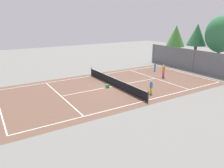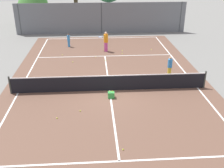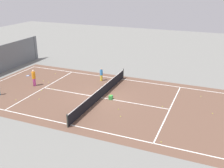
{
  "view_description": "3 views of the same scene",
  "coord_description": "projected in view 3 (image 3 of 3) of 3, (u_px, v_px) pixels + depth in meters",
  "views": [
    {
      "loc": [
        19.83,
        -12.66,
        7.49
      ],
      "look_at": [
        1.46,
        -1.21,
        0.84
      ],
      "focal_mm": 33.94,
      "sensor_mm": 36.0,
      "label": 1
    },
    {
      "loc": [
        -0.87,
        -14.82,
        7.34
      ],
      "look_at": [
        0.09,
        -0.8,
        0.8
      ],
      "focal_mm": 43.4,
      "sensor_mm": 36.0,
      "label": 2
    },
    {
      "loc": [
        -20.54,
        -9.66,
        10.07
      ],
      "look_at": [
        1.17,
        -0.62,
        1.04
      ],
      "focal_mm": 42.59,
      "sensor_mm": 36.0,
      "label": 3
    }
  ],
  "objects": [
    {
      "name": "tennis_ball_6",
      "position": [
        16.0,
        100.0,
        24.19
      ],
      "size": [
        0.07,
        0.07,
        0.07
      ],
      "primitive_type": "sphere",
      "color": "#CCE533",
      "rests_on": "ground_plane"
    },
    {
      "name": "tennis_ball_11",
      "position": [
        39.0,
        99.0,
        24.4
      ],
      "size": [
        0.07,
        0.07,
        0.07
      ],
      "primitive_type": "sphere",
      "color": "#CCE533",
      "rests_on": "ground_plane"
    },
    {
      "name": "tennis_ball_12",
      "position": [
        49.0,
        82.0,
        28.53
      ],
      "size": [
        0.07,
        0.07,
        0.07
      ],
      "primitive_type": "sphere",
      "color": "#CCE533",
      "rests_on": "ground_plane"
    },
    {
      "name": "ground_plane",
      "position": [
        101.0,
        98.0,
        24.77
      ],
      "size": [
        80.0,
        80.0,
        0.0
      ],
      "primitive_type": "plane",
      "color": "slate"
    },
    {
      "name": "tennis_ball_7",
      "position": [
        118.0,
        109.0,
        22.44
      ],
      "size": [
        0.07,
        0.07,
        0.07
      ],
      "primitive_type": "sphere",
      "color": "#CCE533",
      "rests_on": "ground_plane"
    },
    {
      "name": "tennis_ball_5",
      "position": [
        70.0,
        122.0,
        20.46
      ],
      "size": [
        0.07,
        0.07,
        0.07
      ],
      "primitive_type": "sphere",
      "color": "#CCE533",
      "rests_on": "ground_plane"
    },
    {
      "name": "tennis_ball_4",
      "position": [
        43.0,
        81.0,
        28.88
      ],
      "size": [
        0.07,
        0.07,
        0.07
      ],
      "primitive_type": "sphere",
      "color": "#CCE533",
      "rests_on": "ground_plane"
    },
    {
      "name": "tennis_ball_9",
      "position": [
        55.0,
        74.0,
        31.2
      ],
      "size": [
        0.07,
        0.07,
        0.07
      ],
      "primitive_type": "sphere",
      "color": "#CCE533",
      "rests_on": "ground_plane"
    },
    {
      "name": "tennis_ball_3",
      "position": [
        42.0,
        91.0,
        26.31
      ],
      "size": [
        0.07,
        0.07,
        0.07
      ],
      "primitive_type": "sphere",
      "color": "#CCE533",
      "rests_on": "ground_plane"
    },
    {
      "name": "tennis_ball_0",
      "position": [
        161.0,
        142.0,
        17.84
      ],
      "size": [
        0.07,
        0.07,
        0.07
      ],
      "primitive_type": "sphere",
      "color": "#CCE533",
      "rests_on": "ground_plane"
    },
    {
      "name": "court_surface",
      "position": [
        101.0,
        98.0,
        24.77
      ],
      "size": [
        13.0,
        25.0,
        0.01
      ],
      "color": "brown",
      "rests_on": "ground_plane"
    },
    {
      "name": "tennis_net",
      "position": [
        101.0,
        93.0,
        24.59
      ],
      "size": [
        11.9,
        0.1,
        1.1
      ],
      "color": "#333833",
      "rests_on": "ground_plane"
    },
    {
      "name": "player_2",
      "position": [
        34.0,
        78.0,
        27.35
      ],
      "size": [
        0.87,
        0.78,
        1.72
      ],
      "color": "#D14799",
      "rests_on": "ground_plane"
    },
    {
      "name": "ball_crate",
      "position": [
        111.0,
        97.0,
        24.39
      ],
      "size": [
        0.37,
        0.3,
        0.43
      ],
      "color": "green",
      "rests_on": "ground_plane"
    },
    {
      "name": "tennis_ball_8",
      "position": [
        162.0,
        107.0,
        22.9
      ],
      "size": [
        0.07,
        0.07,
        0.07
      ],
      "primitive_type": "sphere",
      "color": "#CCE533",
      "rests_on": "ground_plane"
    },
    {
      "name": "player_0",
      "position": [
        101.0,
        74.0,
        28.8
      ],
      "size": [
        0.3,
        0.3,
        1.42
      ],
      "color": "yellow",
      "rests_on": "ground_plane"
    },
    {
      "name": "tennis_ball_10",
      "position": [
        53.0,
        89.0,
        26.66
      ],
      "size": [
        0.07,
        0.07,
        0.07
      ],
      "primitive_type": "sphere",
      "color": "#CCE533",
      "rests_on": "ground_plane"
    },
    {
      "name": "tennis_ball_1",
      "position": [
        201.0,
        96.0,
        24.99
      ],
      "size": [
        0.07,
        0.07,
        0.07
      ],
      "primitive_type": "sphere",
      "color": "#CCE533",
      "rests_on": "ground_plane"
    },
    {
      "name": "tennis_ball_2",
      "position": [
        213.0,
        113.0,
        21.71
      ],
      "size": [
        0.07,
        0.07,
        0.07
      ],
      "primitive_type": "sphere",
      "color": "#CCE533",
      "rests_on": "ground_plane"
    },
    {
      "name": "tennis_ball_13",
      "position": [
        121.0,
        116.0,
        21.22
      ],
      "size": [
        0.07,
        0.07,
        0.07
      ],
      "primitive_type": "sphere",
      "color": "#CCE533",
      "rests_on": "ground_plane"
    }
  ]
}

